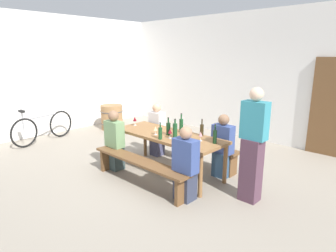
% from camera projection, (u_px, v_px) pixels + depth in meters
% --- Properties ---
extents(ground_plane, '(24.00, 24.00, 0.00)m').
position_uv_depth(ground_plane, '(168.00, 173.00, 5.40)').
color(ground_plane, gray).
extents(back_wall, '(14.00, 0.20, 3.20)m').
position_uv_depth(back_wall, '(256.00, 77.00, 7.30)').
color(back_wall, white).
rests_on(back_wall, ground).
extents(side_wall, '(0.20, 6.90, 3.20)m').
position_uv_depth(side_wall, '(53.00, 75.00, 7.94)').
color(side_wall, white).
rests_on(side_wall, ground).
extents(wooden_door, '(0.90, 0.06, 2.10)m').
position_uv_depth(wooden_door, '(333.00, 108.00, 6.09)').
color(wooden_door, brown).
rests_on(wooden_door, ground).
extents(tasting_table, '(2.18, 0.81, 0.75)m').
position_uv_depth(tasting_table, '(168.00, 138.00, 5.24)').
color(tasting_table, olive).
rests_on(tasting_table, ground).
extents(bench_near, '(2.08, 0.30, 0.45)m').
position_uv_depth(bench_near, '(139.00, 165.00, 4.82)').
color(bench_near, brown).
rests_on(bench_near, ground).
extents(bench_far, '(2.08, 0.30, 0.45)m').
position_uv_depth(bench_far, '(192.00, 146.00, 5.81)').
color(bench_far, brown).
rests_on(bench_far, ground).
extents(wine_bottle_0, '(0.07, 0.07, 0.29)m').
position_uv_depth(wine_bottle_0, '(160.00, 133.00, 4.88)').
color(wine_bottle_0, '#194723').
rests_on(wine_bottle_0, tasting_table).
extents(wine_bottle_1, '(0.08, 0.08, 0.32)m').
position_uv_depth(wine_bottle_1, '(168.00, 128.00, 5.13)').
color(wine_bottle_1, '#143319').
rests_on(wine_bottle_1, tasting_table).
extents(wine_bottle_2, '(0.08, 0.08, 0.33)m').
position_uv_depth(wine_bottle_2, '(175.00, 130.00, 4.98)').
color(wine_bottle_2, '#194723').
rests_on(wine_bottle_2, tasting_table).
extents(wine_bottle_3, '(0.07, 0.07, 0.30)m').
position_uv_depth(wine_bottle_3, '(202.00, 130.00, 5.10)').
color(wine_bottle_3, '#332814').
rests_on(wine_bottle_3, tasting_table).
extents(wine_bottle_4, '(0.07, 0.07, 0.36)m').
position_uv_depth(wine_bottle_4, '(181.00, 125.00, 5.31)').
color(wine_bottle_4, '#194723').
rests_on(wine_bottle_4, tasting_table).
extents(wine_bottle_5, '(0.07, 0.07, 0.32)m').
position_uv_depth(wine_bottle_5, '(215.00, 136.00, 4.65)').
color(wine_bottle_5, '#143319').
rests_on(wine_bottle_5, tasting_table).
extents(wine_glass_0, '(0.07, 0.07, 0.17)m').
position_uv_depth(wine_glass_0, '(170.00, 132.00, 4.93)').
color(wine_glass_0, silver).
rests_on(wine_glass_0, tasting_table).
extents(wine_glass_1, '(0.06, 0.06, 0.16)m').
position_uv_depth(wine_glass_1, '(201.00, 134.00, 4.78)').
color(wine_glass_1, silver).
rests_on(wine_glass_1, tasting_table).
extents(wine_glass_2, '(0.07, 0.07, 0.18)m').
position_uv_depth(wine_glass_2, '(135.00, 119.00, 5.83)').
color(wine_glass_2, silver).
rests_on(wine_glass_2, tasting_table).
extents(wine_glass_3, '(0.07, 0.07, 0.15)m').
position_uv_depth(wine_glass_3, '(155.00, 129.00, 5.16)').
color(wine_glass_3, silver).
rests_on(wine_glass_3, tasting_table).
extents(seated_guest_near_0, '(0.38, 0.24, 1.14)m').
position_uv_depth(seated_guest_near_0, '(115.00, 142.00, 5.46)').
color(seated_guest_near_0, '#344545').
rests_on(seated_guest_near_0, ground).
extents(seated_guest_near_1, '(0.38, 0.24, 1.14)m').
position_uv_depth(seated_guest_near_1, '(185.00, 166.00, 4.29)').
color(seated_guest_near_1, '#31384D').
rests_on(seated_guest_near_1, ground).
extents(seated_guest_far_0, '(0.32, 0.24, 1.14)m').
position_uv_depth(seated_guest_far_0, '(157.00, 131.00, 6.23)').
color(seated_guest_far_0, '#424565').
rests_on(seated_guest_far_0, ground).
extents(seated_guest_far_1, '(0.37, 0.24, 1.15)m').
position_uv_depth(seated_guest_far_1, '(222.00, 148.00, 5.12)').
color(seated_guest_far_1, '#2E4B6C').
rests_on(seated_guest_far_1, ground).
extents(standing_host, '(0.37, 0.24, 1.71)m').
position_uv_depth(standing_host, '(253.00, 147.00, 4.20)').
color(standing_host, '#523445').
rests_on(standing_host, ground).
extents(wine_barrel, '(0.66, 0.66, 0.71)m').
position_uv_depth(wine_barrel, '(112.00, 117.00, 8.49)').
color(wine_barrel, '#9E7247').
rests_on(wine_barrel, ground).
extents(parked_bicycle_0, '(0.46, 1.73, 0.90)m').
position_uv_depth(parked_bicycle_0, '(43.00, 127.00, 7.23)').
color(parked_bicycle_0, black).
rests_on(parked_bicycle_0, ground).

